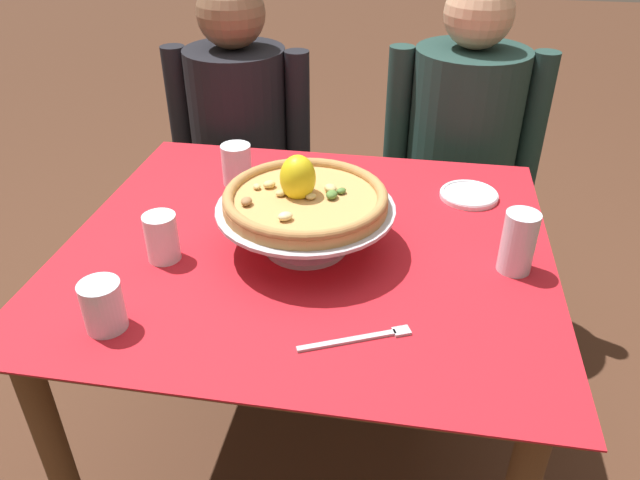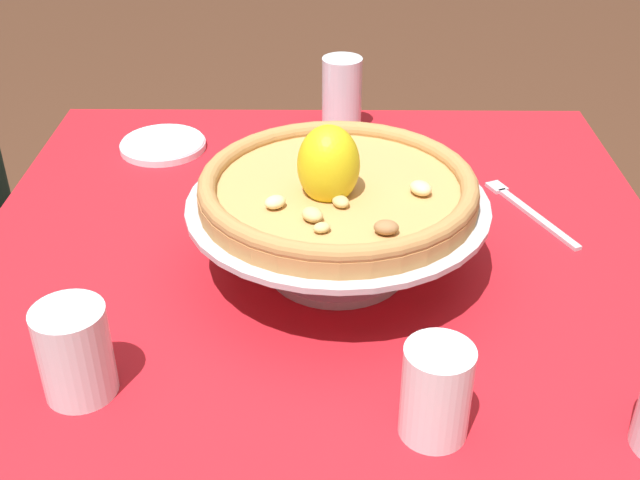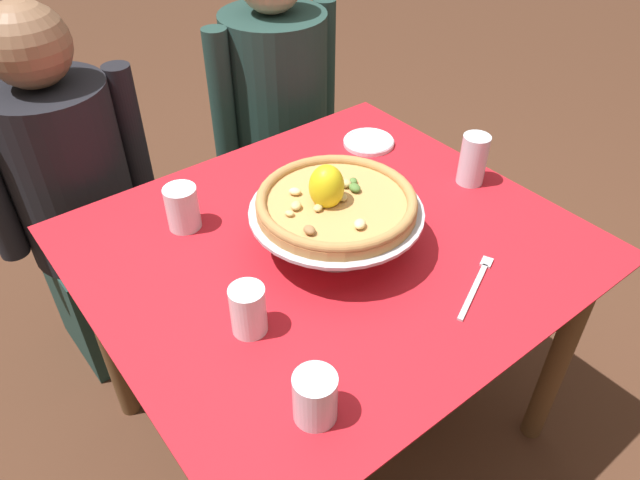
% 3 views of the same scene
% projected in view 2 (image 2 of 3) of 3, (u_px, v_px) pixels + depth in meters
% --- Properties ---
extents(dining_table, '(1.10, 1.00, 0.73)m').
position_uv_depth(dining_table, '(322.00, 329.00, 1.14)').
color(dining_table, brown).
rests_on(dining_table, ground).
extents(pizza_stand, '(0.39, 0.39, 0.11)m').
position_uv_depth(pizza_stand, '(337.00, 222.00, 1.04)').
color(pizza_stand, '#B7B7C1').
rests_on(pizza_stand, dining_table).
extents(pizza, '(0.36, 0.36, 0.11)m').
position_uv_depth(pizza, '(337.00, 187.00, 1.01)').
color(pizza, tan).
rests_on(pizza, pizza_stand).
extents(water_glass_side_right, '(0.07, 0.07, 0.14)m').
position_uv_depth(water_glass_side_right, '(342.00, 100.00, 1.44)').
color(water_glass_side_right, silver).
rests_on(water_glass_side_right, dining_table).
extents(water_glass_back_left, '(0.08, 0.08, 0.11)m').
position_uv_depth(water_glass_back_left, '(76.00, 356.00, 0.85)').
color(water_glass_back_left, silver).
rests_on(water_glass_back_left, dining_table).
extents(water_glass_side_left, '(0.07, 0.07, 0.11)m').
position_uv_depth(water_glass_side_left, '(436.00, 396.00, 0.80)').
color(water_glass_side_left, white).
rests_on(water_glass_side_left, dining_table).
extents(side_plate, '(0.15, 0.15, 0.02)m').
position_uv_depth(side_plate, '(163.00, 144.00, 1.40)').
color(side_plate, white).
rests_on(side_plate, dining_table).
extents(dinner_fork, '(0.21, 0.11, 0.01)m').
position_uv_depth(dinner_fork, '(527.00, 210.00, 1.21)').
color(dinner_fork, '#B7B7C1').
rests_on(dinner_fork, dining_table).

